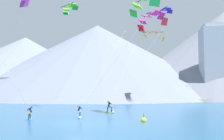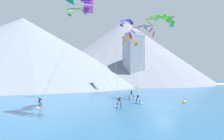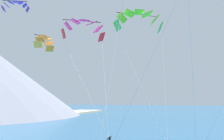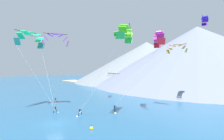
% 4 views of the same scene
% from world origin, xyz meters
% --- Properties ---
extents(ground_plane, '(400.00, 400.00, 0.00)m').
position_xyz_m(ground_plane, '(0.00, 0.00, 0.00)').
color(ground_plane, '#23567F').
extents(kitesurfer_near_lead, '(1.63, 1.36, 1.82)m').
position_xyz_m(kitesurfer_near_lead, '(1.79, 11.91, 0.58)').
color(kitesurfer_near_lead, yellow).
rests_on(kitesurfer_near_lead, ground).
extents(kitesurfer_near_trail, '(0.80, 1.79, 1.66)m').
position_xyz_m(kitesurfer_near_trail, '(-6.14, 2.83, 0.46)').
color(kitesurfer_near_trail, '#337FDB').
rests_on(kitesurfer_near_trail, ground).
extents(kitesurfer_mid_center, '(1.15, 1.73, 1.69)m').
position_xyz_m(kitesurfer_mid_center, '(-16.40, 6.97, 0.48)').
color(kitesurfer_mid_center, '#E54C33').
rests_on(kitesurfer_mid_center, ground).
extents(kitesurfer_far_left, '(0.77, 1.79, 1.63)m').
position_xyz_m(kitesurfer_far_left, '(-1.07, 5.14, 0.44)').
color(kitesurfer_far_left, '#337FDB').
rests_on(kitesurfer_far_left, ground).
extents(parafoil_kite_near_lead, '(8.99, 8.51, 15.09)m').
position_xyz_m(parafoil_kite_near_lead, '(8.15, 17.96, 15.33)').
color(parafoil_kite_near_lead, red).
extents(parafoil_kite_far_left, '(10.22, 7.51, 15.46)m').
position_xyz_m(parafoil_kite_far_left, '(6.79, 9.88, 15.57)').
color(parafoil_kite_far_left, green).
extents(parafoil_kite_distant_high_outer, '(4.64, 1.74, 2.00)m').
position_xyz_m(parafoil_kite_distant_high_outer, '(8.73, 24.29, 13.91)').
color(parafoil_kite_distant_high_outer, gold).
extents(parafoil_kite_distant_low_drift, '(4.06, 4.14, 1.64)m').
position_xyz_m(parafoil_kite_distant_low_drift, '(-6.85, 20.46, 18.72)').
color(parafoil_kite_distant_low_drift, '#159729').
extents(parafoil_kite_distant_mid_solo, '(2.87, 4.47, 1.69)m').
position_xyz_m(parafoil_kite_distant_mid_solo, '(11.87, 31.59, 20.87)').
color(parafoil_kite_distant_mid_solo, '#471291').
extents(race_marker_buoy, '(0.56, 0.56, 1.02)m').
position_xyz_m(race_marker_buoy, '(6.41, 2.79, 0.16)').
color(race_marker_buoy, yellow).
rests_on(race_marker_buoy, ground).
extents(shoreline_strip, '(180.00, 10.00, 0.70)m').
position_xyz_m(shoreline_strip, '(0.00, 49.26, 0.35)').
color(shoreline_strip, '#BCAD8E').
rests_on(shoreline_strip, ground).
extents(shore_building_harbour_front, '(7.89, 4.36, 6.49)m').
position_xyz_m(shore_building_harbour_front, '(-19.60, 51.53, 3.26)').
color(shore_building_harbour_front, beige).
rests_on(shore_building_harbour_front, ground).
extents(shore_building_promenade_mid, '(8.08, 4.68, 4.40)m').
position_xyz_m(shore_building_promenade_mid, '(15.94, 53.31, 2.21)').
color(shore_building_promenade_mid, silver).
rests_on(shore_building_promenade_mid, ground).
extents(highrise_tower, '(7.00, 7.00, 23.25)m').
position_xyz_m(highrise_tower, '(28.45, 54.48, 11.41)').
color(highrise_tower, '#999EA8').
rests_on(highrise_tower, ground).
extents(mountain_peak_central_summit, '(116.06, 116.06, 33.03)m').
position_xyz_m(mountain_peak_central_summit, '(-13.32, 89.08, 16.52)').
color(mountain_peak_central_summit, slate).
rests_on(mountain_peak_central_summit, ground).
extents(mountain_peak_east_shoulder, '(104.94, 104.94, 38.81)m').
position_xyz_m(mountain_peak_east_shoulder, '(45.00, 91.70, 19.40)').
color(mountain_peak_east_shoulder, slate).
rests_on(mountain_peak_east_shoulder, ground).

